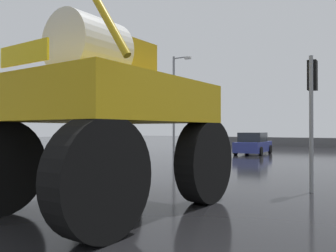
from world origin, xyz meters
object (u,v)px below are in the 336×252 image
sedan_ahead (253,144)px  streetlight_far_left (175,99)px  traffic_signal_near_left (77,102)px  bare_tree_left (103,61)px  traffic_signal_near_right (312,93)px  oversize_sprayer (108,115)px

sedan_ahead → streetlight_far_left: streetlight_far_left is taller
sedan_ahead → streetlight_far_left: size_ratio=0.56×
traffic_signal_near_left → bare_tree_left: 7.57m
sedan_ahead → traffic_signal_near_left: bearing=163.5°
traffic_signal_near_left → streetlight_far_left: (-2.87, 13.00, 1.26)m
bare_tree_left → traffic_signal_near_right: bearing=-23.8°
traffic_signal_near_right → traffic_signal_near_left: bearing=-180.0°
traffic_signal_near_right → oversize_sprayer: bearing=-127.5°
streetlight_far_left → bare_tree_left: bearing=-97.5°
oversize_sprayer → sedan_ahead: oversize_sprayer is taller
sedan_ahead → bare_tree_left: (-7.11, -7.57, 5.30)m
oversize_sprayer → traffic_signal_near_right: size_ratio=1.46×
traffic_signal_near_right → bare_tree_left: (-13.05, 5.74, 3.25)m
bare_tree_left → traffic_signal_near_left: bearing=-56.4°
oversize_sprayer → traffic_signal_near_left: 7.37m
traffic_signal_near_left → bare_tree_left: bearing=123.6°
traffic_signal_near_left → bare_tree_left: size_ratio=0.52×
oversize_sprayer → bare_tree_left: bare_tree_left is taller
sedan_ahead → streetlight_far_left: bearing=90.4°
traffic_signal_near_right → streetlight_far_left: (-12.10, 13.00, 1.40)m
traffic_signal_near_left → streetlight_far_left: size_ratio=0.53×
streetlight_far_left → bare_tree_left: size_ratio=0.97×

